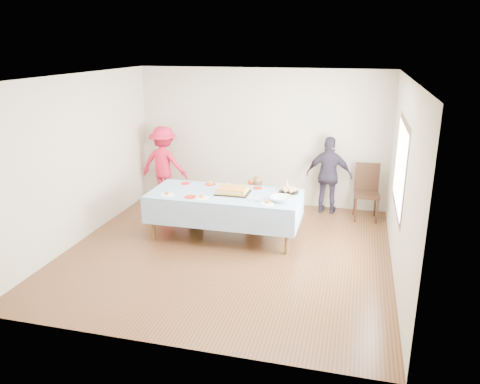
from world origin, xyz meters
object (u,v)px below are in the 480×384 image
object	(u,v)px
party_table	(225,196)
dining_chair	(367,188)
birthday_cake	(233,191)
adult_left	(164,164)

from	to	relation	value
party_table	dining_chair	xyz separation A→B (m)	(2.30, 1.54, -0.15)
birthday_cake	adult_left	world-z (taller)	adult_left
party_table	dining_chair	distance (m)	2.77
birthday_cake	dining_chair	bearing A→B (deg)	35.00
dining_chair	adult_left	xyz separation A→B (m)	(-4.05, 0.02, 0.20)
party_table	birthday_cake	size ratio (longest dim) A/B	4.58
birthday_cake	adult_left	bearing A→B (deg)	140.71
birthday_cake	adult_left	distance (m)	2.43
dining_chair	birthday_cake	bearing A→B (deg)	-149.02
birthday_cake	adult_left	xyz separation A→B (m)	(-1.88, 1.54, -0.05)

